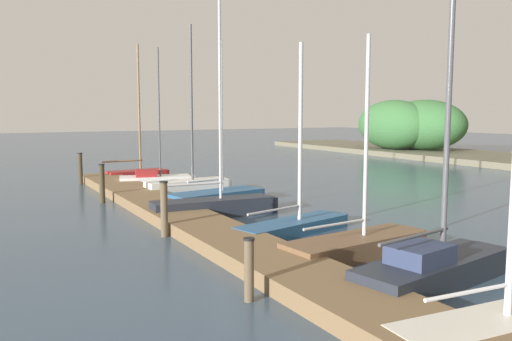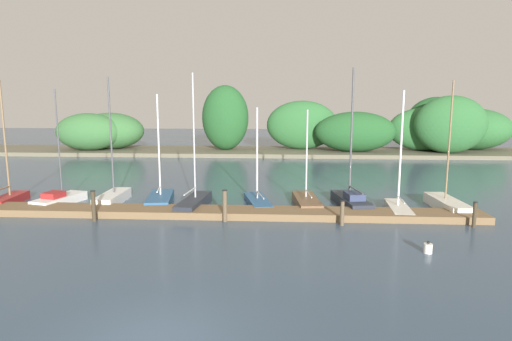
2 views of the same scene
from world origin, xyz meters
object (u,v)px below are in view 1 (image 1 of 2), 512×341
Objects in this scene: sailboat_4 at (218,205)px; sailboat_6 at (361,243)px; sailboat_0 at (139,171)px; mooring_piling_0 at (80,168)px; sailboat_8 at (503,317)px; sailboat_7 at (437,263)px; sailboat_5 at (297,222)px; sailboat_2 at (191,185)px; sailboat_3 at (220,195)px; mooring_piling_3 at (249,269)px; mooring_piling_1 at (102,183)px; mooring_piling_2 at (164,209)px; sailboat_1 at (157,179)px.

sailboat_4 is 1.36× the size of sailboat_6.
mooring_piling_0 is (0.57, -2.99, 0.36)m from sailboat_0.
sailboat_8 is 20.83m from mooring_piling_0.
sailboat_0 is at bearing 81.70° from sailboat_7.
mooring_piling_0 is at bearing 91.30° from sailboat_5.
sailboat_6 is at bearing -91.43° from sailboat_2.
mooring_piling_0 is (-7.85, -3.63, 0.46)m from sailboat_3.
mooring_piling_3 is (12.27, -3.79, 0.21)m from sailboat_2.
sailboat_5 is 4.54× the size of mooring_piling_3.
sailboat_2 is at bearing 90.32° from sailboat_8.
sailboat_8 is at bearing -125.99° from sailboat_7.
sailboat_2 is 1.31× the size of sailboat_5.
sailboat_2 is at bearing 98.13° from mooring_piling_1.
sailboat_7 is 2.54m from sailboat_8.
sailboat_6 is (8.17, -0.07, -0.02)m from sailboat_3.
sailboat_2 is 15.54m from sailboat_8.
sailboat_5 is at bearing 68.88° from mooring_piling_2.
sailboat_1 is 5.39× the size of mooring_piling_3.
sailboat_3 is at bearing 61.53° from mooring_piling_1.
sailboat_6 is (10.82, 0.04, -0.10)m from sailboat_2.
sailboat_7 is (5.08, -0.02, 0.12)m from sailboat_5.
sailboat_8 is at bearing 39.24° from mooring_piling_3.
sailboat_5 is 3.76m from mooring_piling_2.
sailboat_0 is 0.96× the size of sailboat_4.
sailboat_3 is at bearing -89.74° from sailboat_0.
mooring_piling_0 reaches higher than mooring_piling_3.
sailboat_3 is at bearing 88.92° from sailboat_8.
sailboat_1 reaches higher than sailboat_6.
sailboat_8 is (15.49, -1.15, -0.04)m from sailboat_2.
mooring_piling_1 is at bearing -119.92° from sailboat_1.
sailboat_5 is at bearing 137.61° from mooring_piling_3.
sailboat_0 is at bearing 100.87° from mooring_piling_0.
sailboat_8 is at bearing -109.94° from sailboat_6.
sailboat_1 is 1.19× the size of sailboat_5.
sailboat_4 is 4.61× the size of mooring_piling_2.
sailboat_3 is 1.16× the size of sailboat_6.
sailboat_1 is 1.02× the size of sailboat_8.
sailboat_8 is (2.28, -1.12, -0.08)m from sailboat_7.
mooring_piling_1 is (-10.28, -3.82, 0.47)m from sailboat_6.
sailboat_7 is at bearing 68.34° from sailboat_8.
sailboat_6 is at bearing 20.38° from mooring_piling_1.
sailboat_6 is at bearing -92.11° from sailboat_0.
mooring_piling_1 is (0.54, -3.78, 0.37)m from sailboat_2.
sailboat_3 reaches higher than sailboat_6.
sailboat_6 is 5.39m from mooring_piling_2.
sailboat_5 reaches higher than mooring_piling_0.
mooring_piling_2 is at bearing -118.88° from sailboat_2.
mooring_piling_0 is at bearing 177.32° from mooring_piling_1.
sailboat_0 reaches higher than mooring_piling_0.
sailboat_2 reaches higher than mooring_piling_2.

